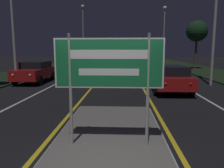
% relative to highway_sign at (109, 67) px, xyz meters
% --- Properties ---
extents(median_island, '(2.76, 7.04, 0.10)m').
position_rel_highway_sign_xyz_m(median_island, '(0.00, 0.00, -1.83)').
color(median_island, '#999993').
rests_on(median_island, ground_plane).
extents(verge_left, '(5.00, 100.00, 0.08)m').
position_rel_highway_sign_xyz_m(verge_left, '(-9.50, 18.94, -1.83)').
color(verge_left, black).
rests_on(verge_left, ground_plane).
extents(verge_right, '(5.00, 100.00, 0.08)m').
position_rel_highway_sign_xyz_m(verge_right, '(9.50, 18.94, -1.83)').
color(verge_right, black).
rests_on(verge_right, ground_plane).
extents(centre_line_yellow_left, '(0.12, 70.00, 0.01)m').
position_rel_highway_sign_xyz_m(centre_line_yellow_left, '(-1.57, 23.94, -1.87)').
color(centre_line_yellow_left, gold).
rests_on(centre_line_yellow_left, ground_plane).
extents(centre_line_yellow_right, '(0.12, 70.00, 0.01)m').
position_rel_highway_sign_xyz_m(centre_line_yellow_right, '(1.57, 23.94, -1.87)').
color(centre_line_yellow_right, gold).
rests_on(centre_line_yellow_right, ground_plane).
extents(lane_line_white_left, '(0.12, 70.00, 0.01)m').
position_rel_highway_sign_xyz_m(lane_line_white_left, '(-4.20, 23.94, -1.87)').
color(lane_line_white_left, silver).
rests_on(lane_line_white_left, ground_plane).
extents(lane_line_white_right, '(0.12, 70.00, 0.01)m').
position_rel_highway_sign_xyz_m(lane_line_white_right, '(4.20, 23.94, -1.87)').
color(lane_line_white_right, silver).
rests_on(lane_line_white_right, ground_plane).
extents(edge_line_white_left, '(0.10, 70.00, 0.01)m').
position_rel_highway_sign_xyz_m(edge_line_white_left, '(-7.20, 23.94, -1.87)').
color(edge_line_white_left, silver).
rests_on(edge_line_white_left, ground_plane).
extents(edge_line_white_right, '(0.10, 70.00, 0.01)m').
position_rel_highway_sign_xyz_m(edge_line_white_right, '(7.20, 23.94, -1.87)').
color(edge_line_white_right, silver).
rests_on(edge_line_white_right, ground_plane).
extents(highway_sign, '(2.40, 0.07, 2.51)m').
position_rel_highway_sign_xyz_m(highway_sign, '(0.00, 0.00, 0.00)').
color(highway_sign, '#9E9E99').
rests_on(highway_sign, median_island).
extents(streetlight_left_far, '(0.57, 0.57, 9.73)m').
position_rel_highway_sign_xyz_m(streetlight_left_far, '(-6.25, 32.24, 4.60)').
color(streetlight_left_far, '#9E9E99').
rests_on(streetlight_left_far, ground_plane).
extents(streetlight_right_far, '(0.55, 0.55, 8.65)m').
position_rel_highway_sign_xyz_m(streetlight_right_far, '(6.41, 28.33, 3.86)').
color(streetlight_right_far, '#9E9E99').
rests_on(streetlight_right_far, ground_plane).
extents(car_receding_0, '(1.98, 4.41, 1.42)m').
position_rel_highway_sign_xyz_m(car_receding_0, '(2.88, 7.40, -1.11)').
color(car_receding_0, maroon).
rests_on(car_receding_0, ground_plane).
extents(car_receding_1, '(1.93, 4.16, 1.37)m').
position_rel_highway_sign_xyz_m(car_receding_1, '(2.62, 20.23, -1.13)').
color(car_receding_1, '#4C514C').
rests_on(car_receding_1, ground_plane).
extents(car_approaching_0, '(1.88, 4.39, 1.48)m').
position_rel_highway_sign_xyz_m(car_approaching_0, '(-5.90, 10.49, -1.09)').
color(car_approaching_0, maroon).
rests_on(car_approaching_0, ground_plane).
extents(roadside_palm_right, '(2.47, 2.47, 5.70)m').
position_rel_highway_sign_xyz_m(roadside_palm_right, '(9.08, 22.01, 2.63)').
color(roadside_palm_right, '#4C3823').
rests_on(roadside_palm_right, verge_right).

